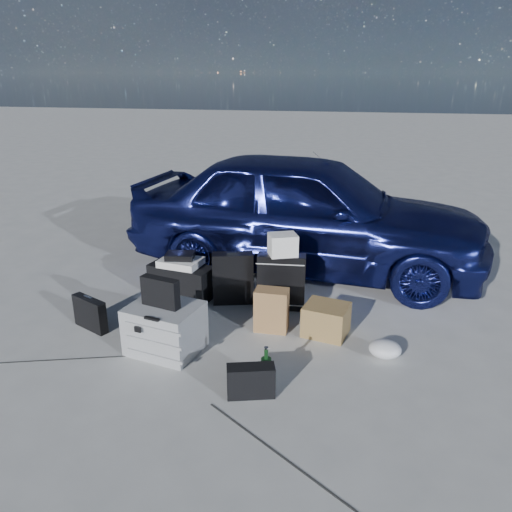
{
  "coord_description": "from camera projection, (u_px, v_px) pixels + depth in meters",
  "views": [
    {
      "loc": [
        1.24,
        -3.76,
        2.37
      ],
      "look_at": [
        0.25,
        0.85,
        0.63
      ],
      "focal_mm": 35.0,
      "sensor_mm": 36.0,
      "label": 1
    }
  ],
  "objects": [
    {
      "name": "flat_box_black",
      "position": [
        180.0,
        256.0,
        5.5
      ],
      "size": [
        0.33,
        0.26,
        0.07
      ],
      "primitive_type": "cube",
      "rotation": [
        0.0,
        0.0,
        0.15
      ],
      "color": "black",
      "rests_on": "flat_box_white"
    },
    {
      "name": "white_carton",
      "position": [
        283.0,
        245.0,
        5.11
      ],
      "size": [
        0.34,
        0.31,
        0.22
      ],
      "primitive_type": "cube",
      "rotation": [
        0.0,
        0.0,
        0.4
      ],
      "color": "silver",
      "rests_on": "suitcase_right"
    },
    {
      "name": "messenger_bag",
      "position": [
        251.0,
        381.0,
        3.85
      ],
      "size": [
        0.39,
        0.24,
        0.26
      ],
      "primitive_type": "cube",
      "rotation": [
        0.0,
        0.0,
        0.29
      ],
      "color": "black",
      "rests_on": "ground"
    },
    {
      "name": "briefcase",
      "position": [
        90.0,
        314.0,
        4.86
      ],
      "size": [
        0.42,
        0.26,
        0.32
      ],
      "primitive_type": "cube",
      "rotation": [
        0.0,
        0.0,
        -0.44
      ],
      "color": "black",
      "rests_on": "ground"
    },
    {
      "name": "laptop_bag",
      "position": [
        160.0,
        292.0,
        4.34
      ],
      "size": [
        0.37,
        0.17,
        0.27
      ],
      "primitive_type": "cube",
      "rotation": [
        0.0,
        0.0,
        -0.24
      ],
      "color": "black",
      "rests_on": "pelican_case"
    },
    {
      "name": "flat_box_white",
      "position": [
        181.0,
        262.0,
        5.51
      ],
      "size": [
        0.49,
        0.4,
        0.08
      ],
      "primitive_type": "cube",
      "rotation": [
        0.0,
        0.0,
        -0.15
      ],
      "color": "silver",
      "rests_on": "duffel_bag"
    },
    {
      "name": "pelican_case",
      "position": [
        165.0,
        328.0,
        4.46
      ],
      "size": [
        0.69,
        0.61,
        0.44
      ],
      "primitive_type": "cube",
      "rotation": [
        0.0,
        0.0,
        -0.21
      ],
      "color": "#A1A3A6",
      "rests_on": "ground"
    },
    {
      "name": "ground",
      "position": [
        209.0,
        351.0,
        4.52
      ],
      "size": [
        60.0,
        60.0,
        0.0
      ],
      "primitive_type": "plane",
      "color": "#B9B9B4",
      "rests_on": "ground"
    },
    {
      "name": "suitcase_right",
      "position": [
        281.0,
        282.0,
        5.26
      ],
      "size": [
        0.51,
        0.22,
        0.6
      ],
      "primitive_type": "cube",
      "rotation": [
        0.0,
        0.0,
        0.09
      ],
      "color": "black",
      "rests_on": "ground"
    },
    {
      "name": "kraft_bag",
      "position": [
        271.0,
        310.0,
        4.82
      ],
      "size": [
        0.32,
        0.19,
        0.43
      ],
      "primitive_type": "cube",
      "rotation": [
        0.0,
        0.0,
        0.0
      ],
      "color": "#935F40",
      "rests_on": "ground"
    },
    {
      "name": "suitcase_left",
      "position": [
        233.0,
        278.0,
        5.38
      ],
      "size": [
        0.46,
        0.27,
        0.57
      ],
      "primitive_type": "cube",
      "rotation": [
        0.0,
        0.0,
        0.28
      ],
      "color": "black",
      "rests_on": "ground"
    },
    {
      "name": "duffel_bag",
      "position": [
        182.0,
        281.0,
        5.58
      ],
      "size": [
        0.77,
        0.47,
        0.36
      ],
      "primitive_type": "cube",
      "rotation": [
        0.0,
        0.0,
        -0.24
      ],
      "color": "black",
      "rests_on": "ground"
    },
    {
      "name": "plastic_bag",
      "position": [
        385.0,
        349.0,
        4.4
      ],
      "size": [
        0.29,
        0.25,
        0.16
      ],
      "primitive_type": "ellipsoid",
      "rotation": [
        0.0,
        0.0,
        -0.01
      ],
      "color": "silver",
      "rests_on": "ground"
    },
    {
      "name": "car",
      "position": [
        306.0,
        212.0,
        6.21
      ],
      "size": [
        4.52,
        2.19,
        1.49
      ],
      "primitive_type": "imported",
      "rotation": [
        0.0,
        0.0,
        1.47
      ],
      "color": "navy",
      "rests_on": "ground"
    },
    {
      "name": "green_bottle",
      "position": [
        266.0,
        367.0,
        3.97
      ],
      "size": [
        0.11,
        0.11,
        0.33
      ],
      "primitive_type": "cylinder",
      "rotation": [
        0.0,
        0.0,
        0.43
      ],
      "color": "black",
      "rests_on": "ground"
    },
    {
      "name": "cardboard_box",
      "position": [
        326.0,
        320.0,
        4.76
      ],
      "size": [
        0.47,
        0.43,
        0.3
      ],
      "primitive_type": "cube",
      "rotation": [
        0.0,
        0.0,
        -0.21
      ],
      "color": "olive",
      "rests_on": "ground"
    }
  ]
}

